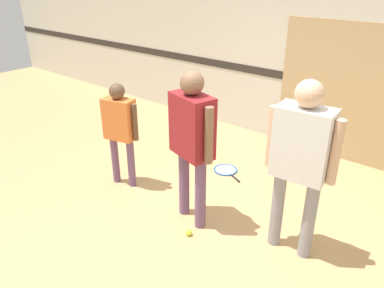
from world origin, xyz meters
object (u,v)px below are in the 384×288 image
(tennis_ball_near_instructor, at_px, (189,233))
(tennis_ball_by_spare_racket, at_px, (203,167))
(person_student_right, at_px, (301,153))
(racket_spare_on_floor, at_px, (226,170))
(person_student_left, at_px, (120,124))
(person_instructor, at_px, (192,134))
(tennis_ball_stray_left, at_px, (200,161))

(tennis_ball_near_instructor, relative_size, tennis_ball_by_spare_racket, 1.00)
(person_student_right, relative_size, racket_spare_on_floor, 3.13)
(person_student_left, relative_size, tennis_ball_by_spare_racket, 19.72)
(person_student_left, distance_m, person_student_right, 2.18)
(racket_spare_on_floor, relative_size, tennis_ball_near_instructor, 8.15)
(person_student_right, xyz_separation_m, tennis_ball_near_instructor, (-0.87, -0.47, -1.01))
(tennis_ball_by_spare_racket, bearing_deg, person_student_right, -23.66)
(person_instructor, distance_m, tennis_ball_stray_left, 1.61)
(person_student_left, height_order, tennis_ball_by_spare_racket, person_student_left)
(person_instructor, bearing_deg, person_student_left, -166.13)
(person_student_right, bearing_deg, racket_spare_on_floor, -37.54)
(tennis_ball_by_spare_racket, height_order, tennis_ball_stray_left, same)
(person_instructor, xyz_separation_m, person_student_left, (-1.13, 0.03, -0.21))
(racket_spare_on_floor, bearing_deg, tennis_ball_stray_left, -147.76)
(person_instructor, distance_m, tennis_ball_near_instructor, 1.02)
(person_student_left, relative_size, person_student_right, 0.77)
(tennis_ball_stray_left, bearing_deg, racket_spare_on_floor, 7.23)
(tennis_ball_near_instructor, bearing_deg, person_instructor, 123.36)
(person_student_right, relative_size, tennis_ball_by_spare_racket, 25.56)
(tennis_ball_stray_left, bearing_deg, person_instructor, -55.63)
(person_student_right, distance_m, tennis_ball_near_instructor, 1.41)
(tennis_ball_by_spare_racket, xyz_separation_m, tennis_ball_stray_left, (-0.13, 0.12, 0.00))
(person_student_left, relative_size, tennis_ball_stray_left, 19.72)
(tennis_ball_near_instructor, distance_m, tennis_ball_by_spare_racket, 1.40)
(person_instructor, height_order, person_student_right, person_student_right)
(person_student_right, height_order, racket_spare_on_floor, person_student_right)
(person_student_left, height_order, racket_spare_on_floor, person_student_left)
(person_student_left, relative_size, racket_spare_on_floor, 2.42)
(person_student_left, bearing_deg, racket_spare_on_floor, 38.13)
(person_instructor, xyz_separation_m, racket_spare_on_floor, (-0.32, 1.11, -1.00))
(person_instructor, xyz_separation_m, person_student_right, (1.03, 0.23, 0.03))
(person_student_right, xyz_separation_m, racket_spare_on_floor, (-1.35, 0.88, -1.03))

